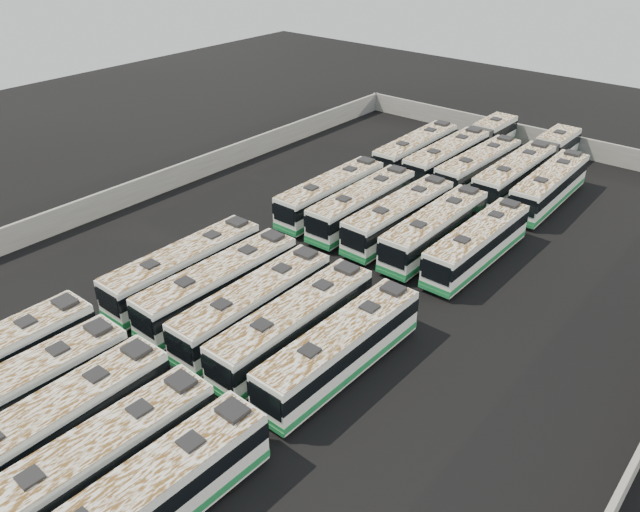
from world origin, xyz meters
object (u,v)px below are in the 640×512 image
at_px(bus_midback_far_right, 477,244).
at_px(bus_midfront_left, 219,285).
at_px(bus_midfront_far_right, 341,349).
at_px(bus_midback_right, 435,229).
at_px(bus_front_right, 94,464).
at_px(bus_midfront_center, 254,305).
at_px(bus_front_center, 53,428).
at_px(bus_midback_left, 362,205).
at_px(bus_back_far_left, 416,151).
at_px(bus_front_far_right, 144,504).
at_px(bus_front_left, 16,396).
at_px(bus_back_left, 463,149).
at_px(bus_midfront_far_left, 185,268).
at_px(bus_midback_center, 399,216).
at_px(bus_midfront_right, 294,325).
at_px(bus_midback_far_left, 331,194).
at_px(bus_back_center, 478,167).
at_px(bus_back_far_right, 549,186).
at_px(bus_back_right, 529,165).

bearing_deg(bus_midback_far_right, bus_midfront_left, -122.57).
distance_m(bus_midfront_far_right, bus_midback_right, 16.84).
distance_m(bus_front_right, bus_midfront_center, 14.29).
bearing_deg(bus_front_center, bus_midback_left, 95.80).
bearing_deg(bus_back_far_left, bus_front_far_right, -73.39).
distance_m(bus_front_left, bus_midback_far_right, 32.27).
height_order(bus_midback_far_right, bus_back_left, bus_back_left).
xyz_separation_m(bus_front_left, bus_midback_right, (7.02, 30.43, 0.01)).
xyz_separation_m(bus_midfront_far_left, bus_midback_center, (7.02, 16.54, -0.01)).
relative_size(bus_front_center, bus_midback_far_right, 1.04).
height_order(bus_front_left, bus_midfront_right, bus_midfront_right).
bearing_deg(bus_back_far_left, bus_front_center, -82.07).
relative_size(bus_midfront_center, bus_midback_far_right, 1.02).
bearing_deg(bus_midback_far_left, bus_midback_center, 0.57).
bearing_deg(bus_midback_right, bus_midfront_center, -102.39).
xyz_separation_m(bus_front_left, bus_back_center, (3.46, 44.45, -0.01)).
bearing_deg(bus_front_far_right, bus_back_far_right, 91.49).
bearing_deg(bus_midback_center, bus_front_right, -82.33).
bearing_deg(bus_back_left, bus_front_center, -85.57).
bearing_deg(bus_back_far_right, bus_midfront_center, -104.41).
bearing_deg(bus_midback_left, bus_midfront_far_right, -58.22).
xyz_separation_m(bus_midback_far_right, bus_back_center, (-7.20, 13.99, 0.02)).
height_order(bus_back_far_left, bus_back_far_right, bus_back_far_right).
height_order(bus_midback_far_left, bus_midback_far_right, bus_midback_far_left).
distance_m(bus_midback_left, bus_midback_center, 3.64).
bearing_deg(bus_back_center, bus_front_left, -92.97).
distance_m(bus_front_center, bus_front_right, 3.54).
bearing_deg(bus_midfront_left, bus_front_far_right, -52.16).
height_order(bus_midback_center, bus_back_far_right, bus_back_far_right).
relative_size(bus_midback_right, bus_back_right, 0.64).
bearing_deg(bus_back_right, bus_front_center, -94.37).
xyz_separation_m(bus_back_center, bus_back_right, (3.64, 3.51, 0.04)).
height_order(bus_midfront_center, bus_midback_right, bus_midback_right).
bearing_deg(bus_back_far_left, bus_front_left, -86.65).
bearing_deg(bus_back_far_left, bus_back_far_right, -1.58).
relative_size(bus_front_far_right, bus_back_far_right, 1.00).
height_order(bus_midfront_far_left, bus_midback_far_right, bus_midfront_far_left).
xyz_separation_m(bus_midback_far_left, bus_midback_right, (10.53, -0.04, 0.02)).
bearing_deg(bus_back_far_right, bus_front_right, -95.92).
height_order(bus_midback_left, bus_back_far_left, bus_back_far_left).
relative_size(bus_front_left, bus_back_far_left, 0.99).
xyz_separation_m(bus_midfront_right, bus_back_right, (0.11, 33.99, 0.01)).
bearing_deg(bus_midfront_center, bus_midfront_far_right, -0.33).
bearing_deg(bus_back_left, bus_back_center, -44.18).
relative_size(bus_front_left, bus_midfront_far_right, 1.00).
distance_m(bus_back_center, bus_back_far_right, 7.12).
xyz_separation_m(bus_midback_center, bus_back_right, (3.52, 17.38, 0.03)).
bearing_deg(bus_back_far_right, bus_midfront_far_left, -116.34).
distance_m(bus_midback_far_left, bus_back_left, 17.70).
distance_m(bus_midfront_left, bus_back_far_left, 30.50).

